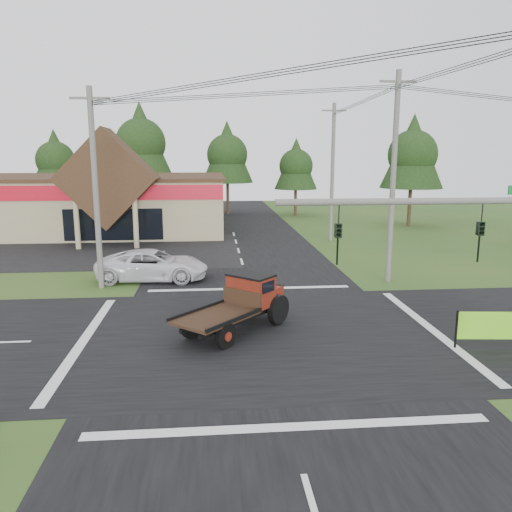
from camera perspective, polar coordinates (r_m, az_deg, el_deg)
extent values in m
plane|color=#2A4F1C|center=(20.25, 0.79, -8.99)|extent=(120.00, 120.00, 0.00)
cube|color=black|center=(20.24, 0.79, -8.96)|extent=(12.00, 120.00, 0.02)
cube|color=black|center=(20.24, 0.79, -8.96)|extent=(120.00, 12.00, 0.02)
cube|color=black|center=(40.36, -22.36, 0.51)|extent=(28.00, 14.00, 0.02)
cube|color=tan|center=(51.06, -21.13, 5.54)|extent=(30.00, 15.00, 5.00)
cube|color=#3B2518|center=(50.89, -21.34, 8.39)|extent=(30.40, 15.40, 0.30)
cube|color=#A40C1C|center=(43.75, -23.96, 6.57)|extent=(30.00, 0.12, 1.20)
cube|color=#3B2518|center=(41.20, -16.52, 8.51)|extent=(7.78, 4.00, 7.78)
cylinder|color=tan|center=(40.33, -19.79, 3.54)|extent=(0.40, 0.40, 4.00)
cylinder|color=tan|center=(39.44, -13.59, 3.73)|extent=(0.40, 0.40, 4.00)
cube|color=black|center=(42.49, -15.98, 3.47)|extent=(8.00, 0.08, 2.60)
cylinder|color=#595651|center=(12.66, 20.58, 5.89)|extent=(8.00, 0.16, 0.16)
imported|color=black|center=(13.24, 24.18, 1.46)|extent=(0.16, 0.20, 1.00)
imported|color=black|center=(11.93, 9.34, 1.32)|extent=(0.16, 0.20, 1.00)
cylinder|color=#595651|center=(27.60, -17.86, 7.12)|extent=(0.30, 0.30, 10.50)
cube|color=#595651|center=(27.69, -18.47, 16.75)|extent=(2.00, 0.12, 0.12)
cylinder|color=#595651|center=(28.69, 15.40, 8.40)|extent=(0.30, 0.30, 11.50)
cube|color=#595651|center=(28.91, 15.97, 18.64)|extent=(2.00, 0.12, 0.12)
cylinder|color=#595651|center=(42.09, 8.72, 9.31)|extent=(0.30, 0.30, 11.20)
cube|color=#595651|center=(42.22, 8.93, 16.10)|extent=(2.00, 0.12, 0.12)
cylinder|color=#332316|center=(63.71, -21.63, 5.85)|extent=(0.36, 0.36, 3.50)
cone|color=black|center=(63.49, -21.97, 10.38)|extent=(5.60, 5.60, 6.60)
sphere|color=black|center=(63.49, -21.95, 10.11)|extent=(4.40, 4.40, 4.40)
cylinder|color=#332316|center=(60.60, -12.78, 6.62)|extent=(0.36, 0.36, 4.55)
cone|color=black|center=(60.44, -13.06, 12.83)|extent=(7.28, 7.28, 8.58)
sphere|color=black|center=(60.43, -13.04, 12.46)|extent=(5.72, 5.72, 5.72)
cylinder|color=#332316|center=(61.12, -3.25, 6.59)|extent=(0.36, 0.36, 3.85)
cone|color=black|center=(60.91, -3.31, 11.80)|extent=(6.16, 6.16, 7.26)
sphere|color=black|center=(60.90, -3.31, 11.49)|extent=(4.84, 4.84, 4.84)
cylinder|color=#332316|center=(59.96, 4.52, 6.14)|extent=(0.36, 0.36, 3.15)
cone|color=black|center=(59.72, 4.59, 10.49)|extent=(5.04, 5.04, 5.94)
sphere|color=black|center=(59.72, 4.59, 10.23)|extent=(3.96, 3.96, 3.96)
cylinder|color=#332316|center=(53.04, 17.12, 5.37)|extent=(0.36, 0.36, 3.85)
cone|color=black|center=(52.79, 17.48, 11.37)|extent=(6.16, 6.16, 7.26)
sphere|color=black|center=(52.79, 17.46, 11.01)|extent=(4.84, 4.84, 4.84)
imported|color=silver|center=(29.27, -11.71, -1.02)|extent=(6.43, 3.26, 1.74)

